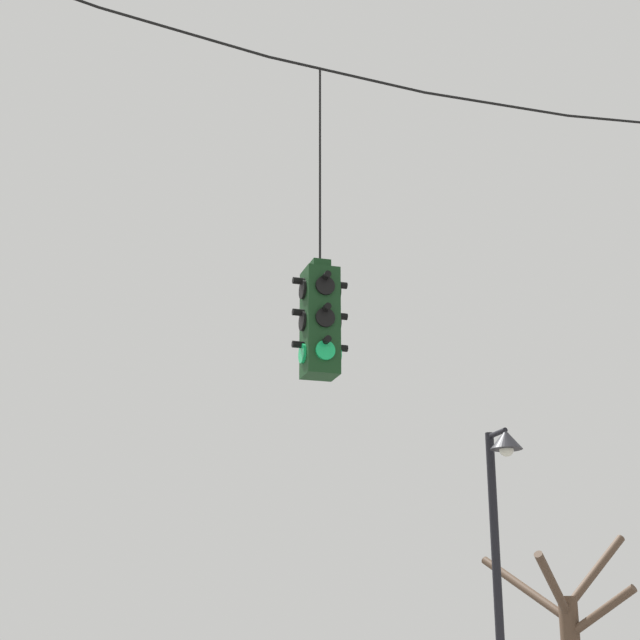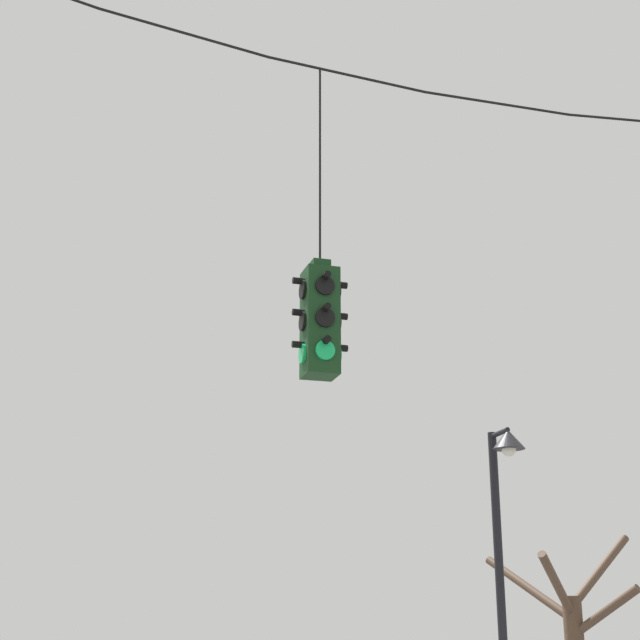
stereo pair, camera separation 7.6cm
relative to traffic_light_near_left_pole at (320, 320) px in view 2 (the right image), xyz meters
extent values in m
cylinder|color=black|center=(-1.51, 0.00, 3.10)|extent=(1.84, 0.03, 0.29)
cylinder|color=black|center=(0.33, 0.00, 2.91)|extent=(1.84, 0.03, 0.16)
cylinder|color=black|center=(2.17, 0.00, 2.84)|extent=(1.84, 0.03, 0.03)
cylinder|color=black|center=(4.01, 0.00, 2.91)|extent=(1.84, 0.03, 0.16)
cube|color=#143819|center=(0.00, 0.00, -0.03)|extent=(0.34, 0.34, 1.13)
cube|color=#143819|center=(0.00, 0.00, 0.58)|extent=(0.19, 0.19, 0.10)
cylinder|color=black|center=(0.00, 0.00, 1.78)|extent=(0.02, 0.02, 2.28)
cylinder|color=black|center=(0.00, -0.18, 0.31)|extent=(0.20, 0.03, 0.20)
cylinder|color=black|center=(0.00, -0.23, 0.40)|extent=(0.07, 0.12, 0.07)
cylinder|color=black|center=(0.00, -0.18, -0.03)|extent=(0.20, 0.03, 0.20)
cylinder|color=black|center=(0.00, -0.23, 0.06)|extent=(0.07, 0.12, 0.07)
cylinder|color=#19C666|center=(0.00, -0.18, -0.37)|extent=(0.20, 0.03, 0.20)
cylinder|color=black|center=(0.00, -0.23, -0.28)|extent=(0.07, 0.12, 0.07)
cylinder|color=black|center=(0.00, 0.18, 0.31)|extent=(0.20, 0.03, 0.20)
cylinder|color=black|center=(0.00, 0.23, 0.40)|extent=(0.07, 0.12, 0.07)
cylinder|color=black|center=(0.00, 0.18, -0.03)|extent=(0.20, 0.03, 0.20)
cylinder|color=black|center=(0.00, 0.23, 0.06)|extent=(0.07, 0.12, 0.07)
cylinder|color=#19C666|center=(0.00, 0.18, -0.37)|extent=(0.20, 0.03, 0.20)
cylinder|color=black|center=(0.00, 0.23, -0.28)|extent=(0.07, 0.12, 0.07)
cylinder|color=black|center=(-0.19, 0.00, 0.31)|extent=(0.03, 0.20, 0.20)
cylinder|color=black|center=(-0.23, 0.00, 0.40)|extent=(0.12, 0.07, 0.07)
cylinder|color=black|center=(-0.19, 0.00, -0.03)|extent=(0.03, 0.20, 0.20)
cylinder|color=black|center=(-0.23, 0.00, 0.06)|extent=(0.12, 0.07, 0.07)
cylinder|color=#19C666|center=(-0.19, 0.00, -0.37)|extent=(0.03, 0.20, 0.20)
cylinder|color=black|center=(-0.23, 0.00, -0.28)|extent=(0.12, 0.07, 0.07)
cylinder|color=black|center=(0.18, 0.00, 0.31)|extent=(0.03, 0.20, 0.20)
cylinder|color=black|center=(0.23, 0.00, 0.40)|extent=(0.12, 0.07, 0.07)
cylinder|color=black|center=(0.18, 0.00, -0.03)|extent=(0.03, 0.20, 0.20)
cylinder|color=black|center=(0.23, 0.00, 0.06)|extent=(0.12, 0.07, 0.07)
cylinder|color=#19C666|center=(0.18, 0.00, -0.37)|extent=(0.03, 0.20, 0.20)
cylinder|color=black|center=(0.23, 0.00, -0.28)|extent=(0.12, 0.07, 0.07)
cylinder|color=black|center=(3.46, 3.25, -2.66)|extent=(0.12, 0.12, 4.59)
cylinder|color=black|center=(3.46, 3.01, -0.41)|extent=(0.07, 0.49, 0.07)
cone|color=#232328|center=(3.46, 2.76, -0.55)|extent=(0.44, 0.44, 0.27)
sphere|color=silver|center=(3.46, 2.76, -0.68)|extent=(0.20, 0.20, 0.20)
cylinder|color=brown|center=(5.51, 5.36, -2.33)|extent=(1.06, 0.93, 1.03)
cylinder|color=brown|center=(6.25, 5.21, -2.73)|extent=(0.73, 1.19, 0.82)
cylinder|color=brown|center=(6.59, 5.85, -2.06)|extent=(1.38, 0.37, 1.27)
cylinder|color=brown|center=(5.71, 6.72, -2.31)|extent=(0.66, 2.06, 1.19)
camera|label=1|loc=(-2.72, -9.11, -3.04)|focal=55.00mm
camera|label=2|loc=(-2.65, -9.13, -3.04)|focal=55.00mm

